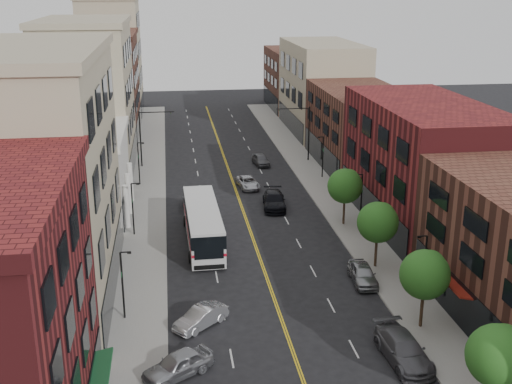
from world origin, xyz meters
name	(u,v)px	position (x,y,z in m)	size (l,w,h in m)	color
ground	(300,371)	(0.00, 0.00, 0.00)	(220.00, 220.00, 0.00)	black
sidewalk_left	(148,198)	(-10.00, 35.00, 0.07)	(4.00, 110.00, 0.15)	gray
sidewalk_right	(324,190)	(10.00, 35.00, 0.07)	(4.00, 110.00, 0.15)	gray
bldg_l_tanoffice	(37,181)	(-17.00, 13.00, 9.00)	(10.00, 22.00, 18.00)	tan
bldg_l_white	(75,177)	(-17.00, 31.00, 4.00)	(10.00, 14.00, 8.00)	silver
bldg_l_far_a	(89,99)	(-17.00, 48.00, 9.00)	(10.00, 20.00, 18.00)	tan
bldg_l_far_b	(104,87)	(-17.00, 68.00, 7.50)	(10.00, 20.00, 15.00)	#592E23
bldg_l_far_c	(112,58)	(-17.00, 86.00, 10.00)	(10.00, 16.00, 20.00)	tan
bldg_r_mid	(423,164)	(17.00, 24.00, 6.00)	(10.00, 22.00, 12.00)	#5B181A
bldg_r_far_a	(360,128)	(17.00, 45.00, 5.00)	(10.00, 20.00, 10.00)	#592E23
bldg_r_far_b	(322,87)	(17.00, 66.00, 7.00)	(10.00, 22.00, 14.00)	tan
bldg_r_far_c	(297,79)	(17.00, 86.00, 5.50)	(10.00, 18.00, 11.00)	#592E23
tree_r_0	(499,354)	(9.39, -5.93, 4.13)	(3.40, 3.40, 5.59)	black
tree_r_1	(426,273)	(9.39, 4.07, 4.13)	(3.40, 3.40, 5.59)	black
tree_r_2	(379,221)	(9.39, 14.07, 4.13)	(3.40, 3.40, 5.59)	black
tree_r_3	(346,185)	(9.39, 24.07, 4.13)	(3.40, 3.40, 5.59)	black
lamp_l_1	(123,281)	(-10.95, 8.00, 2.97)	(0.81, 0.55, 5.05)	black
lamp_l_2	(133,206)	(-10.95, 24.00, 2.97)	(0.81, 0.55, 5.05)	black
lamp_l_3	(139,161)	(-10.95, 40.00, 2.97)	(0.81, 0.55, 5.05)	black
lamp_r_1	(424,263)	(10.95, 8.00, 2.97)	(0.81, 0.55, 5.05)	black
lamp_r_2	(361,196)	(10.95, 24.00, 2.97)	(0.81, 0.55, 5.05)	black
lamp_r_3	(322,154)	(10.95, 40.00, 2.97)	(0.81, 0.55, 5.05)	black
signal_mast_left	(146,132)	(-10.27, 48.00, 4.65)	(4.49, 0.18, 7.20)	black
signal_mast_right	(304,127)	(10.27, 48.00, 4.65)	(4.49, 0.18, 7.20)	black
city_bus	(203,222)	(-4.64, 21.48, 1.97)	(3.37, 13.27, 3.40)	silver
car_angle_a	(178,365)	(-7.40, 0.57, 0.77)	(1.82, 4.52, 1.54)	#9B9DA2
car_angle_b	(201,317)	(-5.70, 6.29, 0.69)	(1.47, 4.21, 1.39)	#BABDC3
car_parked_mid	(404,349)	(6.66, 0.24, 0.82)	(2.31, 5.68, 1.65)	#525257
car_parked_far	(363,274)	(7.40, 11.39, 0.77)	(1.81, 4.50, 1.53)	gray
car_lane_behind	(190,202)	(-5.50, 31.12, 0.64)	(1.34, 3.86, 1.27)	#545459
car_lane_a	(274,201)	(3.37, 29.97, 0.82)	(2.29, 5.64, 1.64)	black
car_lane_b	(248,182)	(1.50, 37.36, 0.64)	(2.11, 4.59, 1.27)	#B4B6BC
car_lane_c	(261,160)	(4.40, 46.87, 0.72)	(1.71, 4.24, 1.44)	#4F4F54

